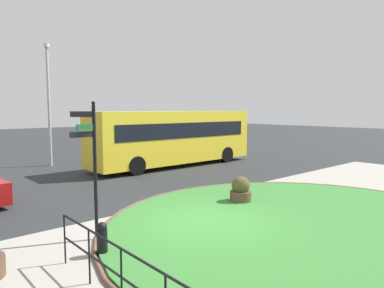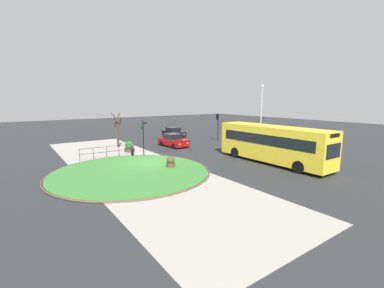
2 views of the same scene
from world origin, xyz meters
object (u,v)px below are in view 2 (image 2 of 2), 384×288
object	(u,v)px
planter_near_signpost	(171,163)
street_tree_bare	(117,130)
bus_yellow	(272,143)
planter_kerbside	(129,147)
traffic_light_near	(218,121)
car_near_lane	(173,141)
lamppost_tall	(261,114)
signpost_directional	(143,135)
bollard_foreground	(133,152)
car_far_lane	(174,133)

from	to	relation	value
planter_near_signpost	street_tree_bare	distance (m)	12.02
bus_yellow	planter_kerbside	distance (m)	14.86
traffic_light_near	street_tree_bare	size ratio (longest dim) A/B	0.89
car_near_lane	street_tree_bare	world-z (taller)	street_tree_bare
lamppost_tall	traffic_light_near	bearing A→B (deg)	-173.24
signpost_directional	traffic_light_near	distance (m)	12.77
planter_near_signpost	planter_kerbside	xyz separation A→B (m)	(-8.43, -0.24, 0.07)
planter_kerbside	traffic_light_near	bearing A→B (deg)	91.39
bollard_foreground	lamppost_tall	distance (m)	15.20
traffic_light_near	lamppost_tall	distance (m)	6.91
bus_yellow	street_tree_bare	bearing A→B (deg)	-150.97
planter_kerbside	street_tree_bare	xyz separation A→B (m)	(-3.48, -0.05, 1.53)
car_far_lane	lamppost_tall	xyz separation A→B (m)	(13.55, 3.73, 3.26)
planter_near_signpost	planter_kerbside	world-z (taller)	planter_kerbside
bus_yellow	planter_near_signpost	world-z (taller)	bus_yellow
traffic_light_near	lamppost_tall	size ratio (longest dim) A/B	0.51
signpost_directional	lamppost_tall	size ratio (longest dim) A/B	0.50
car_near_lane	lamppost_tall	distance (m)	10.82
bus_yellow	planter_near_signpost	size ratio (longest dim) A/B	10.78
car_near_lane	planter_kerbside	world-z (taller)	car_near_lane
car_near_lane	car_far_lane	bearing A→B (deg)	144.32
car_near_lane	street_tree_bare	bearing A→B (deg)	-124.85
car_far_lane	planter_kerbside	world-z (taller)	car_far_lane
planter_near_signpost	bus_yellow	bearing A→B (deg)	66.48
bollard_foreground	planter_near_signpost	world-z (taller)	planter_near_signpost
car_near_lane	traffic_light_near	bearing A→B (deg)	86.87
bus_yellow	bollard_foreground	bearing A→B (deg)	-136.15
street_tree_bare	bollard_foreground	bearing A→B (deg)	-5.85
bollard_foreground	bus_yellow	xyz separation A→B (m)	(9.61, 9.24, 1.35)
bus_yellow	lamppost_tall	xyz separation A→B (m)	(-5.62, 4.99, 2.16)
signpost_directional	bus_yellow	bearing A→B (deg)	41.37
signpost_directional	bus_yellow	world-z (taller)	signpost_directional
traffic_light_near	lamppost_tall	xyz separation A→B (m)	(6.75, 0.80, 1.21)
car_far_lane	planter_near_signpost	world-z (taller)	car_far_lane
signpost_directional	bus_yellow	size ratio (longest dim) A/B	0.34
bus_yellow	planter_near_signpost	bearing A→B (deg)	-113.55
car_far_lane	bollard_foreground	bearing A→B (deg)	-50.21
signpost_directional	lamppost_tall	distance (m)	13.80
street_tree_bare	bus_yellow	bearing A→B (deg)	29.06
bus_yellow	traffic_light_near	distance (m)	13.10
bollard_foreground	planter_near_signpost	xyz separation A→B (m)	(5.98, 0.89, 0.04)
bollard_foreground	planter_near_signpost	distance (m)	6.04
lamppost_tall	car_far_lane	bearing A→B (deg)	-164.63
planter_near_signpost	planter_kerbside	size ratio (longest dim) A/B	0.85
car_far_lane	lamppost_tall	world-z (taller)	lamppost_tall
lamppost_tall	planter_near_signpost	xyz separation A→B (m)	(1.99, -13.34, -3.48)
car_near_lane	planter_kerbside	xyz separation A→B (m)	(0.15, -5.63, -0.19)
bus_yellow	car_near_lane	xyz separation A→B (m)	(-12.21, -2.96, -1.06)
bus_yellow	planter_kerbside	bearing A→B (deg)	-144.58
bollard_foreground	planter_kerbside	xyz separation A→B (m)	(-2.45, 0.65, 0.10)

